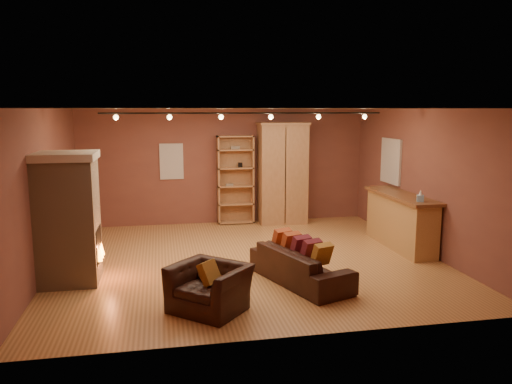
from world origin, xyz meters
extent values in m
plane|color=#A36C3A|center=(0.00, 0.00, 0.00)|extent=(7.00, 7.00, 0.00)
plane|color=brown|center=(0.00, 0.00, 2.80)|extent=(7.00, 7.00, 0.00)
cube|color=brown|center=(0.00, 3.25, 1.40)|extent=(7.00, 0.02, 2.80)
cube|color=brown|center=(-3.50, 0.00, 1.40)|extent=(0.02, 6.50, 2.80)
cube|color=brown|center=(3.50, 0.00, 1.40)|extent=(0.02, 6.50, 2.80)
cube|color=tan|center=(-3.05, -0.60, 1.00)|extent=(0.90, 0.90, 2.00)
cube|color=beige|center=(-3.05, -0.60, 2.06)|extent=(0.98, 0.98, 0.12)
cube|color=black|center=(-2.64, -0.60, 0.60)|extent=(0.10, 0.65, 0.55)
cone|color=orange|center=(-2.58, -0.60, 0.48)|extent=(0.10, 0.10, 0.22)
cube|color=beige|center=(-1.30, 3.23, 1.55)|extent=(0.56, 0.04, 0.86)
cube|color=tan|center=(0.23, 3.23, 1.08)|extent=(0.89, 0.04, 2.16)
cube|color=tan|center=(-0.20, 3.08, 1.08)|extent=(0.04, 0.34, 2.16)
cube|color=tan|center=(0.65, 3.08, 1.08)|extent=(0.04, 0.34, 2.16)
cube|color=gray|center=(0.08, 3.08, 0.96)|extent=(0.18, 0.12, 0.05)
cube|color=black|center=(0.34, 3.08, 1.45)|extent=(0.10, 0.10, 0.12)
cube|color=tan|center=(0.23, 3.08, 0.04)|extent=(0.89, 0.34, 0.04)
cube|color=tan|center=(0.23, 3.08, 0.49)|extent=(0.89, 0.34, 0.04)
cube|color=tan|center=(0.23, 3.08, 0.93)|extent=(0.89, 0.34, 0.03)
cube|color=tan|center=(0.23, 3.08, 1.38)|extent=(0.89, 0.34, 0.04)
cube|color=tan|center=(0.23, 3.08, 1.82)|extent=(0.89, 0.34, 0.04)
cube|color=tan|center=(0.23, 3.08, 2.14)|extent=(0.89, 0.34, 0.04)
cube|color=tan|center=(1.37, 2.93, 1.21)|extent=(1.16, 0.63, 2.42)
cube|color=brown|center=(1.37, 2.62, 1.21)|extent=(0.02, 0.01, 2.32)
cube|color=tan|center=(1.37, 2.93, 2.45)|extent=(1.22, 0.69, 0.06)
cube|color=tan|center=(3.20, 0.31, 0.52)|extent=(0.49, 2.17, 1.04)
cube|color=brown|center=(3.20, 0.31, 1.07)|extent=(0.61, 2.29, 0.06)
cube|color=#85B3D6|center=(3.15, -0.52, 1.16)|extent=(0.16, 0.16, 0.12)
cone|color=white|center=(3.15, -0.52, 1.27)|extent=(0.08, 0.08, 0.10)
cube|color=beige|center=(3.47, 1.40, 1.65)|extent=(0.05, 0.90, 1.00)
imported|color=black|center=(0.61, -1.36, 0.38)|extent=(1.20, 2.03, 0.76)
cube|color=#A7742B|center=(0.80, -1.88, 0.62)|extent=(0.36, 0.32, 0.36)
cube|color=maroon|center=(0.71, -1.62, 0.62)|extent=(0.36, 0.32, 0.36)
cube|color=maroon|center=(0.61, -1.36, 0.62)|extent=(0.36, 0.32, 0.36)
cube|color=#A84521|center=(0.52, -1.10, 0.62)|extent=(0.36, 0.32, 0.36)
cube|color=#A84521|center=(0.42, -0.84, 0.62)|extent=(0.36, 0.32, 0.36)
imported|color=black|center=(-0.95, -2.21, 0.44)|extent=(1.18, 1.15, 0.87)
cube|color=#A7742B|center=(-0.95, -2.21, 0.54)|extent=(0.37, 0.38, 0.34)
cube|color=brown|center=(-0.80, -1.76, 0.43)|extent=(0.67, 0.67, 0.05)
cube|color=black|center=(-1.05, -2.01, 0.20)|extent=(0.05, 0.05, 0.40)
cube|color=black|center=(-0.55, -2.01, 0.20)|extent=(0.05, 0.05, 0.40)
cube|color=black|center=(-1.05, -1.51, 0.20)|extent=(0.05, 0.05, 0.40)
cube|color=black|center=(-0.55, -1.51, 0.20)|extent=(0.05, 0.05, 0.40)
cylinder|color=black|center=(0.00, 0.20, 2.72)|extent=(5.20, 0.03, 0.03)
sphere|color=#FFD88C|center=(-2.30, 0.20, 2.65)|extent=(0.09, 0.09, 0.09)
sphere|color=#FFD88C|center=(-1.38, 0.20, 2.65)|extent=(0.09, 0.09, 0.09)
sphere|color=#FFD88C|center=(-0.46, 0.20, 2.65)|extent=(0.09, 0.09, 0.09)
sphere|color=#FFD88C|center=(0.46, 0.20, 2.65)|extent=(0.09, 0.09, 0.09)
sphere|color=#FFD88C|center=(1.38, 0.20, 2.65)|extent=(0.09, 0.09, 0.09)
sphere|color=#FFD88C|center=(2.30, 0.20, 2.65)|extent=(0.09, 0.09, 0.09)
camera|label=1|loc=(-1.57, -8.86, 2.79)|focal=35.00mm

